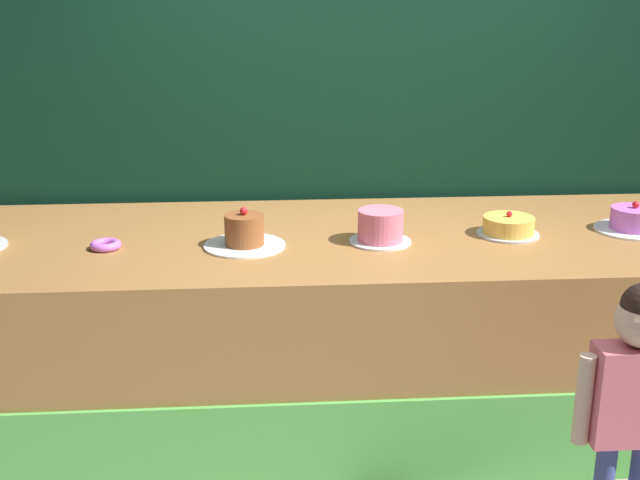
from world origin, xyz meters
TOP-DOWN VIEW (x-y plane):
  - stage_platform at (0.00, 0.64)m, footprint 4.23×1.30m
  - curtain_backdrop at (0.00, 1.38)m, footprint 4.70×0.08m
  - child_figure at (0.74, -0.45)m, footprint 0.40×0.19m
  - donut at (-1.20, 0.51)m, footprint 0.13×0.13m
  - cake_left at (-0.60, 0.50)m, footprint 0.36×0.36m
  - cake_center at (0.00, 0.52)m, footprint 0.28×0.28m
  - cake_right at (0.60, 0.58)m, footprint 0.28×0.28m
  - cake_far_right at (1.20, 0.61)m, footprint 0.35×0.35m

SIDE VIEW (x-z plane):
  - stage_platform at x=0.00m, z-range 0.00..0.90m
  - child_figure at x=0.74m, z-range 0.15..1.20m
  - donut at x=-1.20m, z-range 0.90..0.94m
  - cake_right at x=0.60m, z-range 0.89..1.00m
  - cake_far_right at x=1.20m, z-range 0.88..1.02m
  - cake_left at x=-0.60m, z-range 0.87..1.05m
  - cake_center at x=0.00m, z-range 0.90..1.05m
  - curtain_backdrop at x=0.00m, z-range 0.00..2.72m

